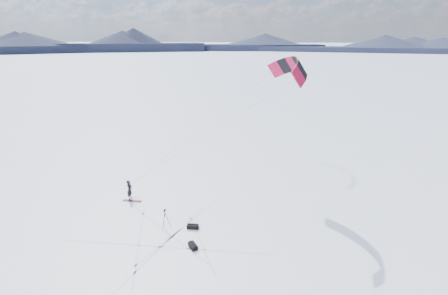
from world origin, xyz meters
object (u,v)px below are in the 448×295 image
(snowkiter, at_px, (131,199))
(gear_bag_b, at_px, (193,246))
(gear_bag_a, at_px, (193,226))
(snowboard, at_px, (132,201))
(tripod, at_px, (165,216))

(snowkiter, height_order, gear_bag_b, snowkiter)
(gear_bag_a, height_order, gear_bag_b, gear_bag_b)
(gear_bag_a, distance_m, gear_bag_b, 2.18)
(snowkiter, distance_m, snowboard, 0.46)
(snowkiter, height_order, snowboard, snowkiter)
(snowkiter, bearing_deg, gear_bag_a, -122.97)
(snowboard, bearing_deg, tripod, -39.90)
(snowboard, relative_size, gear_bag_b, 1.93)
(tripod, height_order, gear_bag_b, tripod)
(snowkiter, height_order, tripod, tripod)
(tripod, distance_m, gear_bag_b, 3.15)
(snowboard, height_order, gear_bag_b, gear_bag_b)
(tripod, distance_m, gear_bag_a, 2.01)
(snowkiter, bearing_deg, gear_bag_b, -133.54)
(snowkiter, relative_size, gear_bag_b, 2.05)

